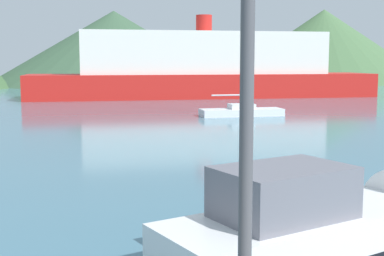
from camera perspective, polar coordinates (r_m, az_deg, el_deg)
name	(u,v)px	position (r m, az deg, el deg)	size (l,w,h in m)	color
motorboat_near	(320,224)	(10.52, 13.53, -9.95)	(6.69, 3.28, 2.26)	white
sailboat_inner	(242,109)	(34.94, 5.31, 2.00)	(5.54, 2.36, 10.34)	silver
ferry_distant	(204,69)	(52.20, 1.27, 6.34)	(34.13, 10.89, 7.90)	red
hill_east	(114,47)	(84.78, -8.29, 8.52)	(38.16, 38.16, 11.16)	#38563D
hill_far_east	(323,45)	(95.83, 13.83, 8.55)	(35.89, 35.89, 12.21)	#476B42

